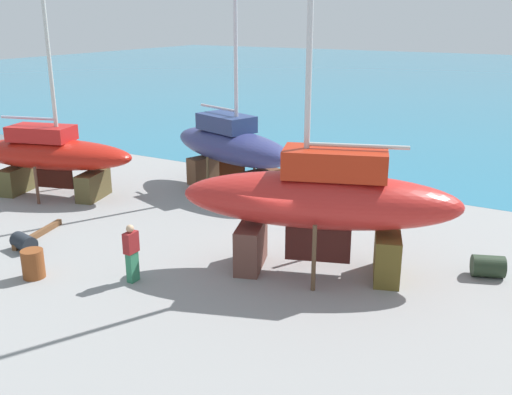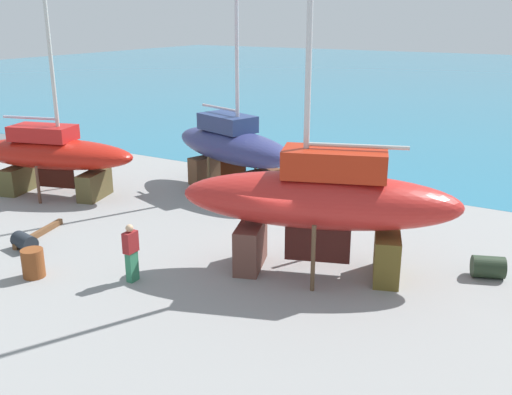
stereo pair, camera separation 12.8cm
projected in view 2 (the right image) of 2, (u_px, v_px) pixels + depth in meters
ground_plane at (239, 285)px, 16.22m from camera, size 42.40×42.40×0.00m
sailboat_far_slipway at (320, 200)px, 16.42m from camera, size 8.22×4.74×14.69m
sailboat_mid_port at (53, 154)px, 23.84m from camera, size 7.44×4.10×11.37m
sailboat_large_starboard at (232, 147)px, 24.39m from camera, size 7.19×4.36×12.28m
worker at (131, 252)px, 16.24m from camera, size 0.25×0.45×1.70m
barrel_rust_far at (488, 267)px, 16.64m from camera, size 1.06×0.91×0.64m
barrel_blue_faded at (33, 263)px, 16.64m from camera, size 0.64×0.64×0.84m
barrel_ochre at (24, 242)px, 18.62m from camera, size 0.94×0.68×0.53m
timber_short_skew at (39, 233)px, 19.78m from camera, size 0.81×2.53×0.19m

